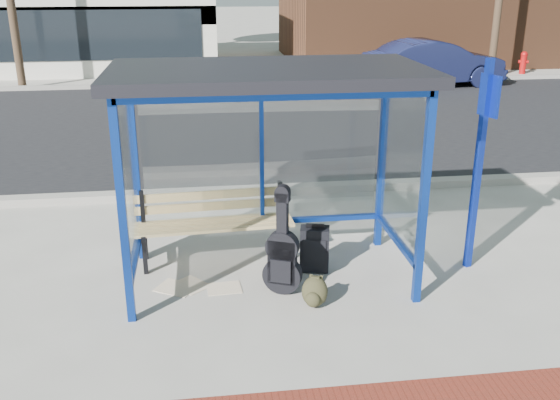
{
  "coord_description": "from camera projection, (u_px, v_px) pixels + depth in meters",
  "views": [
    {
      "loc": [
        -0.74,
        -6.45,
        3.34
      ],
      "look_at": [
        0.15,
        0.2,
        0.88
      ],
      "focal_mm": 40.0,
      "sensor_mm": 36.0,
      "label": 1
    }
  ],
  "objects": [
    {
      "name": "street_asphalt",
      "position": [
        230.0,
        122.0,
        14.69
      ],
      "size": [
        60.0,
        10.0,
        0.0
      ],
      "primitive_type": "cube",
      "color": "black",
      "rests_on": "ground"
    },
    {
      "name": "newspaper_c",
      "position": [
        224.0,
        288.0,
        6.99
      ],
      "size": [
        0.4,
        0.32,
        0.01
      ],
      "primitive_type": "cube",
      "rotation": [
        0.0,
        0.0,
        0.06
      ],
      "color": "white",
      "rests_on": "ground"
    },
    {
      "name": "curb_near",
      "position": [
        248.0,
        191.0,
        9.92
      ],
      "size": [
        60.0,
        0.25,
        0.12
      ],
      "primitive_type": "cube",
      "color": "gray",
      "rests_on": "ground"
    },
    {
      "name": "fire_hydrant",
      "position": [
        523.0,
        62.0,
        21.53
      ],
      "size": [
        0.35,
        0.23,
        0.77
      ],
      "rotation": [
        0.0,
        0.0,
        -0.36
      ],
      "color": "#B30C0D",
      "rests_on": "ground"
    },
    {
      "name": "bus_shelter",
      "position": [
        268.0,
        99.0,
        6.6
      ],
      "size": [
        3.3,
        1.8,
        2.42
      ],
      "color": "navy",
      "rests_on": "ground"
    },
    {
      "name": "bench",
      "position": [
        214.0,
        220.0,
        7.57
      ],
      "size": [
        1.92,
        0.57,
        0.9
      ],
      "rotation": [
        0.0,
        0.0,
        0.06
      ],
      "color": "black",
      "rests_on": "ground"
    },
    {
      "name": "ground",
      "position": [
        270.0,
        277.0,
        7.24
      ],
      "size": [
        120.0,
        120.0,
        0.0
      ],
      "primitive_type": "plane",
      "color": "#B2ADA0",
      "rests_on": "ground"
    },
    {
      "name": "far_sidewalk",
      "position": [
        218.0,
        76.0,
        21.2
      ],
      "size": [
        60.0,
        4.0,
        0.01
      ],
      "primitive_type": "cube",
      "color": "#B2ADA0",
      "rests_on": "ground"
    },
    {
      "name": "newspaper_a",
      "position": [
        191.0,
        285.0,
        7.06
      ],
      "size": [
        0.49,
        0.5,
        0.01
      ],
      "primitive_type": "cube",
      "rotation": [
        0.0,
        0.0,
        -0.88
      ],
      "color": "white",
      "rests_on": "ground"
    },
    {
      "name": "newspaper_b",
      "position": [
        176.0,
        288.0,
        7.0
      ],
      "size": [
        0.53,
        0.5,
        0.01
      ],
      "primitive_type": "cube",
      "rotation": [
        0.0,
        0.0,
        -0.53
      ],
      "color": "white",
      "rests_on": "ground"
    },
    {
      "name": "sign_post",
      "position": [
        480.0,
        155.0,
        7.05
      ],
      "size": [
        0.15,
        0.3,
        2.47
      ],
      "rotation": [
        0.0,
        0.0,
        0.3
      ],
      "color": "#0D2599",
      "rests_on": "ground"
    },
    {
      "name": "curb_far",
      "position": [
        221.0,
        84.0,
        19.41
      ],
      "size": [
        60.0,
        0.25,
        0.12
      ],
      "primitive_type": "cube",
      "color": "gray",
      "rests_on": "ground"
    },
    {
      "name": "backpack",
      "position": [
        314.0,
        293.0,
        6.57
      ],
      "size": [
        0.33,
        0.32,
        0.33
      ],
      "rotation": [
        0.0,
        0.0,
        -0.37
      ],
      "color": "#2B2918",
      "rests_on": "ground"
    },
    {
      "name": "parked_car",
      "position": [
        434.0,
        63.0,
        19.2
      ],
      "size": [
        4.42,
        1.98,
        1.41
      ],
      "primitive_type": "imported",
      "rotation": [
        0.0,
        0.0,
        1.69
      ],
      "color": "#191F47",
      "rests_on": "ground"
    },
    {
      "name": "guitar_bag",
      "position": [
        282.0,
        257.0,
        6.76
      ],
      "size": [
        0.44,
        0.28,
        1.18
      ],
      "rotation": [
        0.0,
        0.0,
        -0.39
      ],
      "color": "black",
      "rests_on": "ground"
    },
    {
      "name": "suitcase",
      "position": [
        315.0,
        249.0,
        7.33
      ],
      "size": [
        0.38,
        0.29,
        0.59
      ],
      "rotation": [
        0.0,
        0.0,
        -0.22
      ],
      "color": "black",
      "rests_on": "ground"
    }
  ]
}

